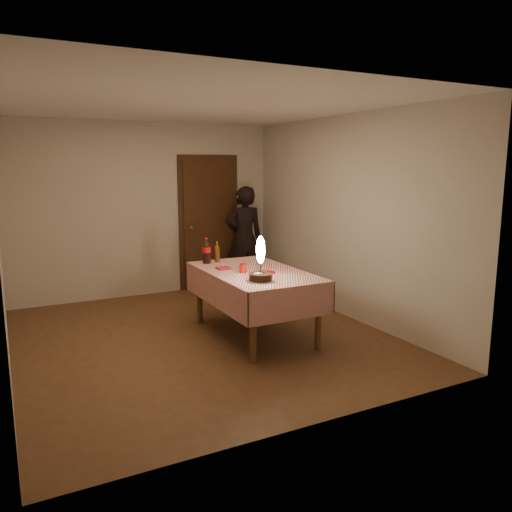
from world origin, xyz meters
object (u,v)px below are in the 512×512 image
dining_table (254,280)px  birthday_cake (260,268)px  cola_bottle (206,251)px  photographer (244,238)px  red_plate (266,273)px  amber_bottle_left (217,252)px  red_cup (243,268)px  clear_cup (259,268)px

dining_table → birthday_cake: size_ratio=3.63×
cola_bottle → photographer: bearing=49.2°
birthday_cake → red_plate: (0.24, 0.32, -0.13)m
dining_table → photographer: 2.24m
birthday_cake → red_plate: bearing=53.3°
amber_bottle_left → photographer: size_ratio=0.15×
amber_bottle_left → photographer: photographer is taller
dining_table → red_plate: bearing=-66.8°
red_cup → cola_bottle: size_ratio=0.31×
dining_table → cola_bottle: 0.79m
red_plate → red_cup: bearing=151.4°
birthday_cake → red_cup: birthday_cake is taller
red_cup → amber_bottle_left: amber_bottle_left is taller
birthday_cake → red_plate: 0.42m
photographer → birthday_cake: bearing=-112.5°
red_cup → amber_bottle_left: bearing=90.0°
birthday_cake → amber_bottle_left: 1.19m
red_plate → photographer: bearing=69.9°
red_plate → red_cup: red_cup is taller
clear_cup → cola_bottle: bearing=114.5°
birthday_cake → amber_bottle_left: birthday_cake is taller
dining_table → birthday_cake: birthday_cake is taller
dining_table → photographer: bearing=66.8°
red_cup → clear_cup: 0.19m
dining_table → photographer: size_ratio=1.05×
cola_bottle → clear_cup: bearing=-65.5°
clear_cup → red_cup: bearing=169.6°
birthday_cake → red_cup: size_ratio=4.74×
cola_bottle → photographer: (1.19, 1.38, -0.10)m
cola_bottle → photographer: size_ratio=0.19×
red_cup → amber_bottle_left: 0.75m
cola_bottle → photographer: photographer is taller
photographer → amber_bottle_left: bearing=-127.6°
birthday_cake → cola_bottle: size_ratio=1.49×
red_plate → clear_cup: 0.11m
dining_table → red_cup: bearing=-166.8°
birthday_cake → cola_bottle: (-0.14, 1.16, 0.02)m
cola_bottle → red_plate: bearing=-65.5°
dining_table → cola_bottle: cola_bottle is taller
clear_cup → dining_table: bearing=111.6°
clear_cup → birthday_cake: bearing=-115.9°
red_cup → amber_bottle_left: (-0.00, 0.74, 0.07)m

